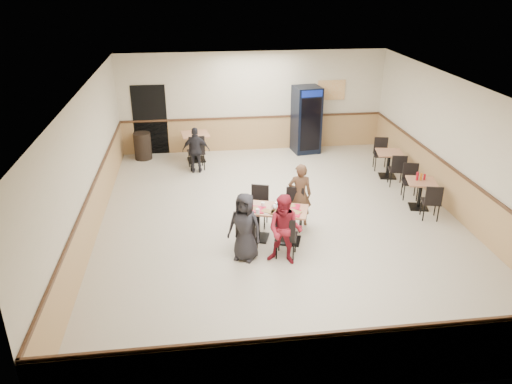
{
  "coord_description": "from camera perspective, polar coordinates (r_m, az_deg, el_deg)",
  "views": [
    {
      "loc": [
        -1.81,
        -9.73,
        5.16
      ],
      "look_at": [
        -0.62,
        -0.5,
        0.99
      ],
      "focal_mm": 35.0,
      "sensor_mm": 36.0,
      "label": 1
    }
  ],
  "objects": [
    {
      "name": "side_table_far_chair_north",
      "position": [
        14.37,
        14.11,
        4.23
      ],
      "size": [
        0.49,
        0.49,
        0.9
      ],
      "primitive_type": null,
      "rotation": [
        0.0,
        0.0,
        -0.19
      ],
      "color": "black",
      "rests_on": "ground"
    },
    {
      "name": "main_table",
      "position": [
        10.23,
        2.06,
        -3.13
      ],
      "size": [
        1.49,
        1.06,
        0.72
      ],
      "rotation": [
        0.0,
        0.0,
        -0.32
      ],
      "color": "black",
      "rests_on": "ground"
    },
    {
      "name": "side_table_near_chair_south",
      "position": [
        11.8,
        19.36,
        -0.94
      ],
      "size": [
        0.49,
        0.49,
        0.87
      ],
      "primitive_type": null,
      "rotation": [
        0.0,
        0.0,
        2.9
      ],
      "color": "black",
      "rests_on": "ground"
    },
    {
      "name": "side_table_far_chair_south",
      "position": [
        13.38,
        15.8,
        2.56
      ],
      "size": [
        0.49,
        0.49,
        0.9
      ],
      "primitive_type": null,
      "rotation": [
        0.0,
        0.0,
        2.95
      ],
      "color": "black",
      "rests_on": "ground"
    },
    {
      "name": "trash_bin",
      "position": [
        15.13,
        -12.82,
        5.15
      ],
      "size": [
        0.5,
        0.5,
        0.8
      ],
      "primitive_type": "cylinder",
      "color": "black",
      "rests_on": "ground"
    },
    {
      "name": "side_table_far",
      "position": [
        13.87,
        14.94,
        3.51
      ],
      "size": [
        0.78,
        0.78,
        0.71
      ],
      "rotation": [
        0.0,
        0.0,
        -0.19
      ],
      "color": "black",
      "rests_on": "ground"
    },
    {
      "name": "diner_man_opposite",
      "position": [
        10.82,
        5.02,
        -0.3
      ],
      "size": [
        0.56,
        0.41,
        1.41
      ],
      "primitive_type": "imported",
      "rotation": [
        0.0,
        0.0,
        3.0
      ],
      "color": "#513522",
      "rests_on": "ground"
    },
    {
      "name": "pepsi_cooler",
      "position": [
        15.3,
        5.77,
        8.22
      ],
      "size": [
        0.85,
        0.86,
        2.01
      ],
      "rotation": [
        0.0,
        0.0,
        0.14
      ],
      "color": "black",
      "rests_on": "ground"
    },
    {
      "name": "side_table_near",
      "position": [
        12.24,
        18.28,
        0.23
      ],
      "size": [
        0.78,
        0.78,
        0.69
      ],
      "rotation": [
        0.0,
        0.0,
        -0.24
      ],
      "color": "black",
      "rests_on": "ground"
    },
    {
      "name": "side_table_near_chair_north",
      "position": [
        12.7,
        17.26,
        1.14
      ],
      "size": [
        0.49,
        0.49,
        0.87
      ],
      "primitive_type": null,
      "rotation": [
        0.0,
        0.0,
        -0.24
      ],
      "color": "black",
      "rests_on": "ground"
    },
    {
      "name": "back_table",
      "position": [
        14.68,
        -6.92,
        5.61
      ],
      "size": [
        0.86,
        0.86,
        0.82
      ],
      "rotation": [
        0.0,
        0.0,
        0.12
      ],
      "color": "black",
      "rests_on": "ground"
    },
    {
      "name": "room_shell",
      "position": [
        13.59,
        8.43,
        4.13
      ],
      "size": [
        10.0,
        10.0,
        10.0
      ],
      "color": "silver",
      "rests_on": "ground"
    },
    {
      "name": "main_chairs",
      "position": [
        10.25,
        1.79,
        -3.22
      ],
      "size": [
        1.63,
        1.87,
        0.91
      ],
      "rotation": [
        0.0,
        0.0,
        -0.32
      ],
      "color": "black",
      "rests_on": "ground"
    },
    {
      "name": "lone_diner",
      "position": [
        13.76,
        -6.87,
        4.76
      ],
      "size": [
        0.77,
        0.38,
        1.28
      ],
      "primitive_type": "imported",
      "rotation": [
        0.0,
        0.0,
        3.05
      ],
      "color": "black",
      "rests_on": "ground"
    },
    {
      "name": "diner_woman_right",
      "position": [
        9.37,
        3.33,
        -4.35
      ],
      "size": [
        0.83,
        0.76,
        1.4
      ],
      "primitive_type": "imported",
      "rotation": [
        0.0,
        0.0,
        -0.4
      ],
      "color": "maroon",
      "rests_on": "ground"
    },
    {
      "name": "back_table_chair_lone",
      "position": [
        14.06,
        -6.86,
        4.67
      ],
      "size": [
        0.54,
        0.54,
        1.04
      ],
      "primitive_type": null,
      "rotation": [
        0.0,
        0.0,
        3.27
      ],
      "color": "black",
      "rests_on": "ground"
    },
    {
      "name": "ground",
      "position": [
        11.17,
        2.85,
        -3.45
      ],
      "size": [
        10.0,
        10.0,
        0.0
      ],
      "primitive_type": "plane",
      "color": "beige",
      "rests_on": "ground"
    },
    {
      "name": "diner_woman_left",
      "position": [
        9.5,
        -1.29,
        -4.01
      ],
      "size": [
        0.8,
        0.71,
        1.37
      ],
      "primitive_type": "imported",
      "rotation": [
        0.0,
        0.0,
        -0.51
      ],
      "color": "black",
      "rests_on": "ground"
    },
    {
      "name": "tabletop_clutter",
      "position": [
        10.06,
        2.08,
        -1.94
      ],
      "size": [
        1.22,
        0.76,
        0.12
      ],
      "rotation": [
        0.0,
        0.0,
        -0.32
      ],
      "color": "red",
      "rests_on": "main_table"
    },
    {
      "name": "condiment_caddy",
      "position": [
        12.15,
        18.25,
        1.69
      ],
      "size": [
        0.23,
        0.06,
        0.2
      ],
      "color": "#AE0C1A",
      "rests_on": "side_table_near"
    }
  ]
}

